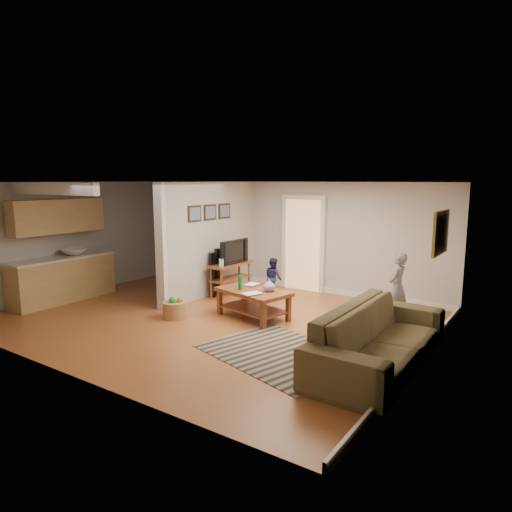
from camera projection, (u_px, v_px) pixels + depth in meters
The scene contains 11 objects.
ground at pixel (213, 318), 8.49m from camera, with size 7.50×7.50×0.00m, color brown.
room_shell at pixel (184, 234), 9.18m from camera, with size 7.54×6.02×2.52m.
area_rug at pixel (281, 354), 6.75m from camera, with size 2.28×1.66×0.01m, color black.
sofa at pixel (378, 366), 6.32m from camera, with size 2.83×1.11×0.83m, color #413A20.
coffee_table at pixel (254, 296), 8.45m from camera, with size 1.50×1.07×0.80m.
tv_console at pixel (231, 266), 10.06m from camera, with size 0.46×1.16×0.99m.
speaker_left at pixel (212, 275), 9.94m from camera, with size 0.10×0.10×0.99m, color black.
speaker_right at pixel (218, 272), 10.10m from camera, with size 0.11×0.11×1.05m, color black.
toy_basket at pixel (176, 309), 8.50m from camera, with size 0.47×0.47×0.42m.
child at pixel (396, 319), 8.43m from camera, with size 0.45×0.30×1.24m, color slate.
toddler at pixel (273, 297), 9.99m from camera, with size 0.43×0.33×0.88m, color #212146.
Camera 1 is at (5.25, -6.32, 2.55)m, focal length 32.00 mm.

